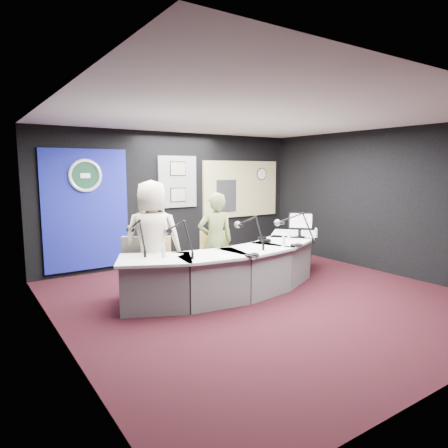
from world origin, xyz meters
TOP-DOWN VIEW (x-y plane):
  - ground at (0.00, 0.00)m, footprint 6.00×6.00m
  - ceiling at (0.00, 0.00)m, footprint 6.00×6.00m
  - wall_back at (0.00, 3.00)m, footprint 6.00×0.02m
  - wall_left at (-3.00, 0.00)m, footprint 0.02×6.00m
  - wall_right at (3.00, 0.00)m, footprint 0.02×6.00m
  - broadcast_desk at (-0.05, 0.55)m, footprint 4.50×1.90m
  - backdrop_panel at (-1.90, 2.97)m, footprint 1.60×0.05m
  - agency_seal at (-1.90, 2.93)m, footprint 0.63×0.07m
  - seal_center at (-1.90, 2.94)m, footprint 0.48×0.01m
  - pinboard at (0.05, 2.97)m, footprint 0.90×0.04m
  - framed_photo_upper at (0.05, 2.94)m, footprint 0.34×0.02m
  - framed_photo_lower at (0.05, 2.94)m, footprint 0.34×0.02m
  - booth_window_frame at (1.75, 2.97)m, footprint 2.12×0.06m
  - booth_glow at (1.75, 2.96)m, footprint 2.00×0.02m
  - equipment_rack at (1.30, 2.94)m, footprint 0.55×0.02m
  - wall_clock at (2.35, 2.94)m, footprint 0.28×0.01m
  - armchair_left at (-1.45, 0.93)m, footprint 0.82×0.82m
  - armchair_right at (-0.37, 0.81)m, footprint 0.79×0.79m
  - draped_jacket at (-1.62, 1.13)m, footprint 0.46×0.38m
  - person_man at (-1.45, 0.93)m, footprint 1.08×1.02m
  - person_woman at (-0.37, 0.81)m, footprint 0.69×0.55m
  - computer_monitor at (1.36, 0.58)m, footprint 0.31×0.31m
  - desk_phone at (0.53, 0.59)m, footprint 0.23×0.21m
  - headphones_near at (0.72, 0.01)m, footprint 0.22×0.22m
  - headphones_far at (-0.37, -0.20)m, footprint 0.23×0.23m
  - paper_stack at (-1.29, 0.56)m, footprint 0.31×0.33m
  - notepad at (-0.70, -0.02)m, footprint 0.34×0.38m
  - boom_mic_a at (-1.71, 0.90)m, footprint 0.16×0.74m
  - boom_mic_b at (-1.25, 0.43)m, footprint 0.24×0.73m
  - boom_mic_c at (0.01, 0.35)m, footprint 0.18×0.74m
  - boom_mic_d at (0.90, 0.23)m, footprint 0.48×0.62m
  - water_bottles at (0.06, 0.32)m, footprint 3.17×0.53m

SIDE VIEW (x-z plane):
  - ground at x=0.00m, z-range 0.00..0.00m
  - broadcast_desk at x=-0.05m, z-range 0.00..0.75m
  - armchair_left at x=-1.45m, z-range 0.00..1.05m
  - armchair_right at x=-0.37m, z-range 0.00..1.06m
  - draped_jacket at x=-1.62m, z-range 0.27..0.97m
  - paper_stack at x=-1.29m, z-range 0.75..0.75m
  - notepad at x=-0.70m, z-range 0.75..0.75m
  - headphones_near at x=0.72m, z-range 0.75..0.79m
  - headphones_far at x=-0.37m, z-range 0.75..0.79m
  - desk_phone at x=0.53m, z-range 0.75..0.80m
  - person_woman at x=-0.37m, z-range 0.00..1.64m
  - water_bottles at x=0.06m, z-range 0.75..0.93m
  - person_man at x=-1.45m, z-range 0.00..1.86m
  - boom_mic_a at x=-1.71m, z-range 0.75..1.35m
  - boom_mic_b at x=-1.25m, z-range 0.75..1.35m
  - boom_mic_c at x=0.01m, z-range 0.75..1.35m
  - boom_mic_d at x=0.90m, z-range 0.75..1.35m
  - computer_monitor at x=1.36m, z-range 0.93..1.21m
  - backdrop_panel at x=-1.90m, z-range 0.10..2.40m
  - wall_back at x=0.00m, z-range 0.00..2.80m
  - wall_left at x=-3.00m, z-range 0.00..2.80m
  - wall_right at x=3.00m, z-range 0.00..2.80m
  - equipment_rack at x=1.30m, z-range 1.03..1.78m
  - framed_photo_lower at x=0.05m, z-range 1.33..1.60m
  - booth_window_frame at x=1.75m, z-range 0.89..2.21m
  - booth_glow at x=1.75m, z-range 0.95..2.15m
  - pinboard at x=0.05m, z-range 1.20..2.30m
  - agency_seal at x=-1.90m, z-range 1.58..2.21m
  - seal_center at x=-1.90m, z-range 1.66..2.14m
  - wall_clock at x=2.35m, z-range 1.76..2.04m
  - framed_photo_upper at x=0.05m, z-range 1.89..2.17m
  - ceiling at x=0.00m, z-range 2.79..2.81m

